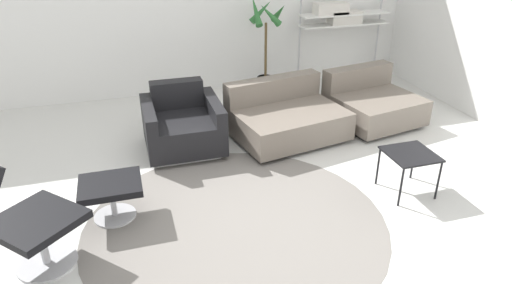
{
  "coord_description": "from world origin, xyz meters",
  "views": [
    {
      "loc": [
        -0.76,
        -3.22,
        2.38
      ],
      "look_at": [
        0.29,
        0.27,
        0.55
      ],
      "focal_mm": 32.0,
      "sensor_mm": 36.0,
      "label": 1
    }
  ],
  "objects": [
    {
      "name": "couch_second",
      "position": [
        2.18,
        1.47,
        0.23
      ],
      "size": [
        1.14,
        1.1,
        0.64
      ],
      "rotation": [
        0.0,
        0.0,
        3.33
      ],
      "color": "black",
      "rests_on": "ground_plane"
    },
    {
      "name": "couch_low",
      "position": [
        0.99,
        1.36,
        0.23
      ],
      "size": [
        1.38,
        1.15,
        0.64
      ],
      "rotation": [
        0.0,
        0.0,
        3.33
      ],
      "color": "black",
      "rests_on": "ground_plane"
    },
    {
      "name": "shelf_unit",
      "position": [
        2.43,
        3.0,
        1.03
      ],
      "size": [
        1.39,
        0.28,
        1.97
      ],
      "color": "#BCBCC1",
      "rests_on": "ground_plane"
    },
    {
      "name": "potted_plant",
      "position": [
        1.23,
        2.87,
        0.67
      ],
      "size": [
        0.46,
        0.44,
        1.4
      ],
      "color": "#333338",
      "rests_on": "ground_plane"
    },
    {
      "name": "round_rug",
      "position": [
        -0.01,
        -0.13,
        0.0
      ],
      "size": [
        2.58,
        2.58,
        0.01
      ],
      "color": "slate",
      "rests_on": "ground_plane"
    },
    {
      "name": "side_table",
      "position": [
        1.67,
        -0.1,
        0.37
      ],
      "size": [
        0.43,
        0.43,
        0.41
      ],
      "color": "black",
      "rests_on": "ground_plane"
    },
    {
      "name": "ground_plane",
      "position": [
        0.0,
        0.0,
        0.0
      ],
      "size": [
        12.0,
        12.0,
        0.0
      ],
      "primitive_type": "plane",
      "color": "silver"
    },
    {
      "name": "armchair_red",
      "position": [
        -0.21,
        1.42,
        0.27
      ],
      "size": [
        0.83,
        0.85,
        0.7
      ],
      "rotation": [
        0.0,
        0.0,
        3.14
      ],
      "color": "silver",
      "rests_on": "ground_plane"
    },
    {
      "name": "ottoman",
      "position": [
        -0.99,
        0.28,
        0.27
      ],
      "size": [
        0.52,
        0.44,
        0.35
      ],
      "color": "#BCBCC1",
      "rests_on": "ground_plane"
    }
  ]
}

